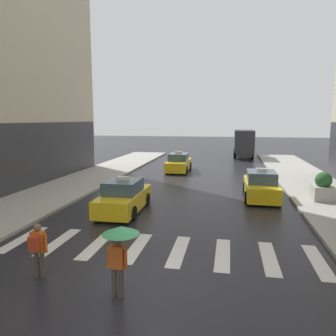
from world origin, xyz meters
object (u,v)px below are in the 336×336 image
Objects in this scene: box_truck at (244,142)px; taxi_third at (179,163)px; pedestrian_with_umbrella at (120,242)px; taxi_lead at (124,197)px; pedestrian_with_backpack at (38,247)px; taxi_second at (261,186)px; planter_mid_block at (323,188)px.

taxi_third is at bearing -117.00° from box_truck.
box_truck is 33.10m from pedestrian_with_umbrella.
pedestrian_with_backpack is (-0.20, -7.16, 0.25)m from taxi_lead.
box_truck is at bearing 63.00° from taxi_third.
pedestrian_with_umbrella is at bearing -72.11° from taxi_lead.
taxi_second is 1.00× the size of taxi_third.
taxi_third reaches higher than pedestrian_with_backpack.
pedestrian_with_backpack is at bearing -102.33° from box_truck.
taxi_third reaches higher than planter_mid_block.
box_truck is 33.04m from pedestrian_with_backpack.
taxi_second is at bearing -54.77° from taxi_third.
pedestrian_with_backpack is at bearing 168.69° from pedestrian_with_umbrella.
pedestrian_with_umbrella reaches higher than taxi_second.
box_truck reaches higher than taxi_second.
box_truck is (6.86, 25.11, 1.13)m from taxi_lead.
taxi_second and taxi_third have the same top height.
planter_mid_block is at bearing 45.70° from pedestrian_with_backpack.
taxi_third is 2.34× the size of pedestrian_with_umbrella.
taxi_lead is 0.60× the size of box_truck.
pedestrian_with_backpack is (-0.94, -20.26, 0.25)m from taxi_third.
taxi_third is at bearing 87.35° from pedestrian_with_backpack.
pedestrian_with_backpack is (-2.68, 0.54, -0.54)m from pedestrian_with_umbrella.
taxi_second is at bearing -89.44° from box_truck.
box_truck is at bearing 90.56° from taxi_second.
taxi_second is at bearing 57.28° from pedestrian_with_backpack.
taxi_lead is 7.17m from pedestrian_with_backpack.
box_truck is (-0.21, 20.97, 1.13)m from taxi_second.
taxi_third is at bearing 135.49° from planter_mid_block.
taxi_lead is at bearing 88.43° from pedestrian_with_backpack.
taxi_lead is 26.06m from box_truck.
planter_mid_block is (10.55, 10.81, -0.10)m from pedestrian_with_backpack.
planter_mid_block is at bearing -80.75° from box_truck.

